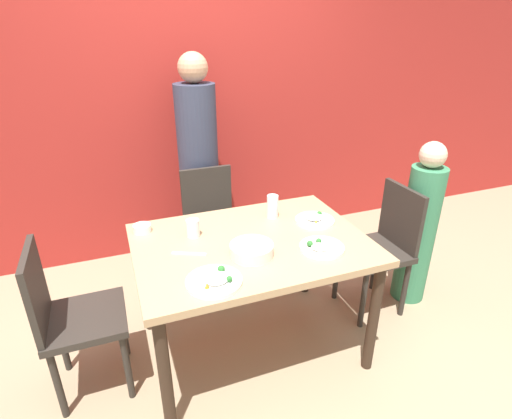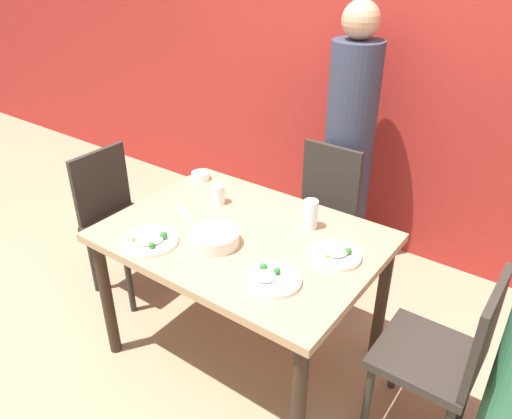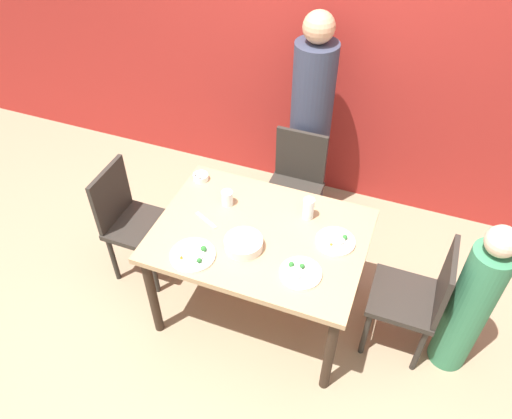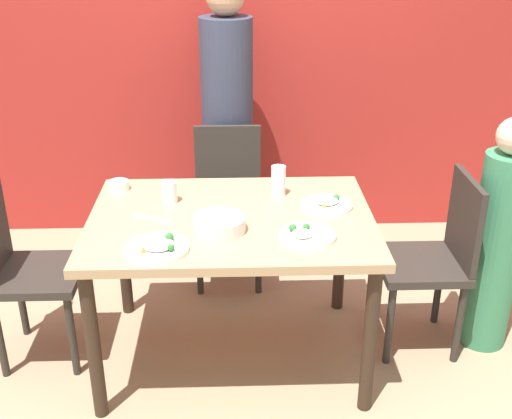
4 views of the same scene
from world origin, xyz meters
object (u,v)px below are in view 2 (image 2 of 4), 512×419
Objects in this scene: plate_rice_adult at (150,240)px; glass_water_tall at (311,214)px; chair_child_spot at (445,355)px; person_adult at (348,151)px; bowl_curry at (214,238)px; chair_adult_spot at (319,213)px.

glass_water_tall is (0.52, 0.54, 0.06)m from plate_rice_adult.
person_adult is at bearing -136.61° from chair_child_spot.
plate_rice_adult is at bearing -73.10° from chair_child_spot.
bowl_curry is at bearing -91.35° from person_adult.
chair_adult_spot and chair_child_spot have the same top height.
bowl_curry is 1.56× the size of glass_water_tall.
plate_rice_adult is (-0.27, -1.43, -0.02)m from person_adult.
chair_child_spot is 3.93× the size of bowl_curry.
chair_adult_spot is 6.13× the size of glass_water_tall.
glass_water_tall is at bearing 46.34° from plate_rice_adult.
bowl_curry is (-1.02, -0.22, 0.29)m from chair_child_spot.
glass_water_tall is at bearing -102.20° from chair_child_spot.
person_adult reaches higher than chair_child_spot.
chair_adult_spot is 0.53× the size of person_adult.
chair_child_spot is at bearing 11.99° from bowl_curry.
chair_adult_spot is at bearing 113.76° from glass_water_tall.
glass_water_tall is at bearing -66.24° from chair_adult_spot.
chair_child_spot is 6.13× the size of glass_water_tall.
chair_child_spot is 1.47m from person_adult.
glass_water_tall reaches higher than plate_rice_adult.
person_adult is at bearing 90.00° from chair_adult_spot.
bowl_curry is 0.30m from plate_rice_adult.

